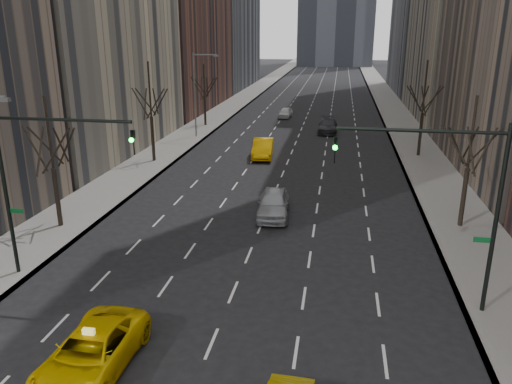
% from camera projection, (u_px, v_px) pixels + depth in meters
% --- Properties ---
extents(sidewalk_left, '(4.50, 320.00, 0.15)m').
position_uv_depth(sidewalk_left, '(233.00, 105.00, 79.19)').
color(sidewalk_left, slate).
rests_on(sidewalk_left, ground).
extents(sidewalk_right, '(4.50, 320.00, 0.15)m').
position_uv_depth(sidewalk_right, '(392.00, 109.00, 75.36)').
color(sidewalk_right, slate).
rests_on(sidewalk_right, ground).
extents(tree_lw_b, '(3.36, 3.50, 7.82)m').
position_uv_depth(tree_lw_b, '(53.00, 169.00, 29.26)').
color(tree_lw_b, black).
rests_on(tree_lw_b, ground).
extents(tree_lw_c, '(3.36, 3.50, 8.74)m').
position_uv_depth(tree_lw_c, '(151.00, 118.00, 44.16)').
color(tree_lw_c, black).
rests_on(tree_lw_c, ground).
extents(tree_lw_d, '(3.36, 3.50, 7.36)m').
position_uv_depth(tree_lw_d, '(205.00, 97.00, 61.19)').
color(tree_lw_d, black).
rests_on(tree_lw_d, ground).
extents(tree_rw_b, '(3.36, 3.50, 7.82)m').
position_uv_depth(tree_rw_b, '(467.00, 168.00, 29.26)').
color(tree_rw_b, black).
rests_on(tree_rw_b, ground).
extents(tree_rw_c, '(3.36, 3.50, 8.74)m').
position_uv_depth(tree_rw_c, '(422.00, 114.00, 46.04)').
color(tree_rw_c, black).
rests_on(tree_rw_c, ground).
extents(traffic_mast_left, '(6.69, 0.39, 8.00)m').
position_uv_depth(traffic_mast_left, '(35.00, 168.00, 22.63)').
color(traffic_mast_left, black).
rests_on(traffic_mast_left, ground).
extents(traffic_mast_right, '(6.69, 0.39, 8.00)m').
position_uv_depth(traffic_mast_right, '(456.00, 188.00, 19.78)').
color(traffic_mast_right, black).
rests_on(traffic_mast_right, ground).
extents(streetlight_far, '(2.83, 0.22, 9.00)m').
position_uv_depth(streetlight_far, '(197.00, 87.00, 53.80)').
color(streetlight_far, slate).
rests_on(streetlight_far, ground).
extents(taxi_suv, '(2.63, 5.51, 1.52)m').
position_uv_depth(taxi_suv, '(91.00, 353.00, 17.37)').
color(taxi_suv, '#E8BD04').
rests_on(taxi_suv, ground).
extents(silver_sedan_ahead, '(2.32, 5.04, 1.67)m').
position_uv_depth(silver_sedan_ahead, '(274.00, 203.00, 32.05)').
color(silver_sedan_ahead, '#A5A8AD').
rests_on(silver_sedan_ahead, ground).
extents(far_taxi, '(2.21, 5.32, 1.71)m').
position_uv_depth(far_taxi, '(263.00, 148.00, 46.86)').
color(far_taxi, '#E4A004').
rests_on(far_taxi, ground).
extents(far_suv_grey, '(2.25, 5.41, 1.56)m').
position_uv_depth(far_suv_grey, '(328.00, 126.00, 58.20)').
color(far_suv_grey, '#29292E').
rests_on(far_suv_grey, ground).
extents(far_car_white, '(1.82, 4.01, 1.34)m').
position_uv_depth(far_car_white, '(285.00, 113.00, 68.00)').
color(far_car_white, silver).
rests_on(far_car_white, ground).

